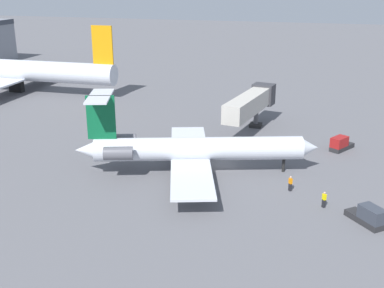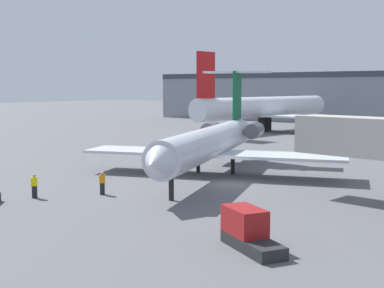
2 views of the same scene
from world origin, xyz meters
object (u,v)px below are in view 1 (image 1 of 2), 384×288
at_px(ground_crew_loader, 324,199).
at_px(parked_airliner_west_mid, 16,70).
at_px(jet_bridge, 252,102).
at_px(baggage_tug_lead, 369,216).
at_px(ground_crew_marshaller, 290,183).
at_px(baggage_tug_trailing, 340,144).
at_px(regional_jet, 191,148).

bearing_deg(ground_crew_loader, parked_airliner_west_mid, 59.09).
relative_size(jet_bridge, baggage_tug_lead, 3.94).
height_order(ground_crew_marshaller, parked_airliner_west_mid, parked_airliner_west_mid).
distance_m(baggage_tug_lead, baggage_tug_trailing, 20.49).
distance_m(jet_bridge, baggage_tug_lead, 29.99).
bearing_deg(baggage_tug_trailing, ground_crew_marshaller, 160.49).
height_order(baggage_tug_trailing, parked_airliner_west_mid, parked_airliner_west_mid).
bearing_deg(parked_airliner_west_mid, baggage_tug_trailing, -106.31).
relative_size(regional_jet, ground_crew_loader, 16.24).
bearing_deg(ground_crew_loader, baggage_tug_trailing, -5.40).
xyz_separation_m(baggage_tug_trailing, parked_airliner_west_mid, (18.03, 61.63, 3.45)).
relative_size(regional_jet, ground_crew_marshaller, 16.24).
bearing_deg(baggage_tug_trailing, parked_airliner_west_mid, 73.69).
height_order(regional_jet, ground_crew_loader, regional_jet).
bearing_deg(baggage_tug_lead, ground_crew_marshaller, 53.84).
distance_m(ground_crew_marshaller, parked_airliner_west_mid, 65.33).
height_order(jet_bridge, baggage_tug_trailing, jet_bridge).
distance_m(jet_bridge, ground_crew_loader, 25.91).
bearing_deg(jet_bridge, baggage_tug_trailing, -112.67).
height_order(ground_crew_marshaller, baggage_tug_lead, baggage_tug_lead).
bearing_deg(jet_bridge, baggage_tug_lead, -149.53).
bearing_deg(baggage_tug_trailing, regional_jet, 127.33).
xyz_separation_m(ground_crew_loader, parked_airliner_west_mid, (35.89, 59.94, 3.44)).
height_order(regional_jet, baggage_tug_trailing, regional_jet).
distance_m(regional_jet, baggage_tug_lead, 20.74).
height_order(jet_bridge, baggage_tug_lead, jet_bridge).
relative_size(ground_crew_marshaller, parked_airliner_west_mid, 0.04).
relative_size(regional_jet, parked_airliner_west_mid, 0.65).
bearing_deg(baggage_tug_trailing, baggage_tug_lead, -173.37).
relative_size(jet_bridge, ground_crew_loader, 9.19).
relative_size(regional_jet, baggage_tug_trailing, 6.62).
xyz_separation_m(jet_bridge, ground_crew_loader, (-23.17, -11.05, -3.46)).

